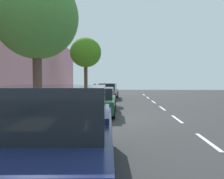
{
  "coord_description": "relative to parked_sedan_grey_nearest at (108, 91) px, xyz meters",
  "views": [
    {
      "loc": [
        -0.25,
        12.28,
        2.09
      ],
      "look_at": [
        0.42,
        -6.64,
        1.13
      ],
      "focal_mm": 38.06,
      "sensor_mm": 36.0,
      "label": 1
    }
  ],
  "objects": [
    {
      "name": "ground",
      "position": [
        -0.97,
        11.0,
        -0.75
      ],
      "size": [
        56.18,
        56.18,
        0.0
      ],
      "primitive_type": "plane",
      "color": "#303030"
    },
    {
      "name": "sidewalk",
      "position": [
        2.92,
        11.0,
        -0.67
      ],
      "size": [
        3.64,
        35.11,
        0.15
      ],
      "primitive_type": "cube",
      "color": "#A0A487",
      "rests_on": "ground"
    },
    {
      "name": "lane_stripe_centre",
      "position": [
        -4.08,
        11.34,
        -0.75
      ],
      "size": [
        0.14,
        35.8,
        0.01
      ],
      "color": "white",
      "rests_on": "ground"
    },
    {
      "name": "building_facade",
      "position": [
        4.99,
        11.0,
        1.95
      ],
      "size": [
        0.5,
        35.11,
        5.4
      ],
      "primitive_type": "cube",
      "color": "#BA7889",
      "rests_on": "ground"
    },
    {
      "name": "parked_sedan_grey_nearest",
      "position": [
        0.0,
        0.0,
        0.0
      ],
      "size": [
        2.05,
        4.5,
        1.52
      ],
      "color": "slate",
      "rests_on": "ground"
    },
    {
      "name": "bicycle_at_curb",
      "position": [
        0.56,
        5.44,
        -0.37
      ],
      "size": [
        1.73,
        0.57,
        0.78
      ],
      "color": "black",
      "rests_on": "ground"
    },
    {
      "name": "lane_stripe_bike_edge",
      "position": [
        -0.45,
        11.0,
        -0.75
      ],
      "size": [
        0.12,
        35.11,
        0.01
      ],
      "primitive_type": "cube",
      "color": "white",
      "rests_on": "ground"
    },
    {
      "name": "street_tree_mid_block",
      "position": [
        1.88,
        14.5,
        3.54
      ],
      "size": [
        3.09,
        3.09,
        5.71
      ],
      "color": "brown",
      "rests_on": "sidewalk"
    },
    {
      "name": "curb_edge",
      "position": [
        1.02,
        11.0,
        -0.67
      ],
      "size": [
        0.16,
        35.11,
        0.15
      ],
      "primitive_type": "cube",
      "color": "gray",
      "rests_on": "ground"
    },
    {
      "name": "parked_sedan_green_second",
      "position": [
        -0.03,
        10.02,
        0.0
      ],
      "size": [
        1.86,
        4.41,
        1.52
      ],
      "color": "#1E512D",
      "rests_on": "ground"
    },
    {
      "name": "parked_pickup_dark_blue_mid",
      "position": [
        -0.07,
        18.62,
        0.15
      ],
      "size": [
        2.22,
        5.39,
        1.95
      ],
      "color": "navy",
      "rests_on": "ground"
    },
    {
      "name": "cyclist_with_backpack",
      "position": [
        0.78,
        4.98,
        0.22
      ],
      "size": [
        0.48,
        0.6,
        1.61
      ],
      "color": "#C6B284",
      "rests_on": "ground"
    },
    {
      "name": "street_tree_near_cyclist",
      "position": [
        1.88,
        2.05,
        3.54
      ],
      "size": [
        2.78,
        2.78,
        5.49
      ],
      "color": "#483B27",
      "rests_on": "sidewalk"
    }
  ]
}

